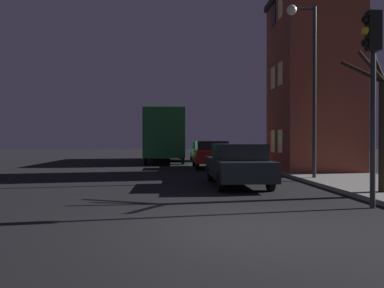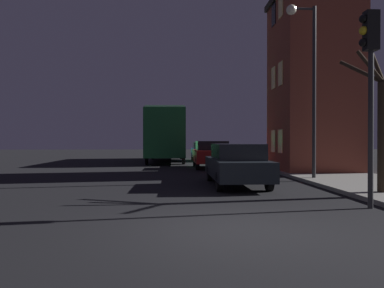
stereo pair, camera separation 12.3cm
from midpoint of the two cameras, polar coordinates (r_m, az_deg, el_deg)
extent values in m
plane|color=black|center=(6.82, 6.67, -12.63)|extent=(120.00, 120.00, 0.00)
cube|color=brown|center=(19.49, 17.76, 8.63)|extent=(3.57, 4.01, 8.38)
cube|color=#F2D172|center=(18.12, 13.11, 0.41)|extent=(0.03, 0.70, 1.10)
cube|color=#F2D172|center=(19.32, 12.07, 0.42)|extent=(0.03, 0.70, 1.10)
cube|color=#F2D172|center=(18.39, 13.13, 10.39)|extent=(0.03, 0.70, 1.10)
cube|color=#F2D172|center=(19.58, 12.08, 9.79)|extent=(0.03, 0.70, 1.10)
cube|color=#F2D172|center=(19.20, 13.15, 19.80)|extent=(0.03, 0.70, 1.10)
cube|color=black|center=(20.34, 12.10, 18.69)|extent=(0.03, 0.70, 1.10)
cylinder|color=#28282B|center=(15.30, 17.94, 7.51)|extent=(0.14, 0.14, 6.60)
cylinder|color=#28282B|center=(15.86, 16.36, 19.14)|extent=(0.90, 0.09, 0.09)
sphere|color=#F4EAC6|center=(15.71, 14.73, 19.14)|extent=(0.39, 0.39, 0.39)
cylinder|color=#28282B|center=(9.50, 25.52, 1.99)|extent=(0.12, 0.12, 3.61)
cube|color=black|center=(9.82, 25.57, 15.26)|extent=(0.30, 0.24, 0.90)
sphere|color=black|center=(9.81, 24.61, 16.91)|extent=(0.20, 0.20, 0.20)
sphere|color=yellow|center=(9.74, 24.61, 15.39)|extent=(0.20, 0.20, 0.20)
sphere|color=black|center=(9.67, 24.60, 13.84)|extent=(0.20, 0.20, 0.20)
cylinder|color=#2D2319|center=(11.68, 26.95, 0.93)|extent=(0.28, 0.28, 3.05)
cylinder|color=#2D2319|center=(12.17, 24.22, 9.97)|extent=(0.82, 1.22, 0.88)
cylinder|color=#2D2319|center=(11.77, 25.39, 10.57)|extent=(0.76, 0.28, 0.95)
cylinder|color=#2D2319|center=(12.13, 26.27, 10.38)|extent=(0.13, 0.72, 1.00)
cube|color=#1E6B33|center=(27.99, -4.24, 1.52)|extent=(2.59, 10.56, 3.13)
cube|color=black|center=(28.01, -4.24, 2.67)|extent=(2.61, 9.71, 1.13)
cube|color=#B2B2B2|center=(28.07, -4.24, 4.84)|extent=(2.46, 10.03, 0.12)
cylinder|color=black|center=(31.44, -1.93, -1.44)|extent=(0.18, 0.96, 0.96)
cylinder|color=black|center=(31.48, -6.33, -1.45)|extent=(0.18, 0.96, 0.96)
cylinder|color=black|center=(24.59, -1.55, -1.99)|extent=(0.18, 0.96, 0.96)
cylinder|color=black|center=(24.63, -7.18, -1.99)|extent=(0.18, 0.96, 0.96)
cube|color=black|center=(13.09, 6.57, -3.62)|extent=(1.72, 4.72, 0.62)
cube|color=black|center=(12.83, 6.76, -1.15)|extent=(1.52, 2.46, 0.52)
cylinder|color=black|center=(14.76, 8.51, -4.36)|extent=(0.18, 0.60, 0.60)
cylinder|color=black|center=(14.52, 2.52, -4.43)|extent=(0.18, 0.60, 0.60)
cylinder|color=black|center=(11.78, 11.58, -5.59)|extent=(0.18, 0.60, 0.60)
cylinder|color=black|center=(11.49, 4.07, -5.74)|extent=(0.18, 0.60, 0.60)
cube|color=#B21E19|center=(21.14, 2.70, -1.83)|extent=(1.90, 3.94, 0.68)
cube|color=black|center=(20.93, 2.76, -0.24)|extent=(1.67, 2.05, 0.50)
cylinder|color=black|center=(22.53, 4.53, -2.56)|extent=(0.18, 0.69, 0.69)
cylinder|color=black|center=(22.36, 0.17, -2.58)|extent=(0.18, 0.69, 0.69)
cylinder|color=black|center=(20.00, 5.53, -2.95)|extent=(0.18, 0.69, 0.69)
cylinder|color=black|center=(19.81, 0.61, -2.98)|extent=(0.18, 0.69, 0.69)
cube|color=navy|center=(28.79, 1.46, -1.34)|extent=(1.73, 3.86, 0.65)
cube|color=black|center=(28.58, 1.49, -0.22)|extent=(1.53, 2.01, 0.48)
cylinder|color=black|center=(30.12, 2.74, -1.88)|extent=(0.18, 0.60, 0.60)
cylinder|color=black|center=(30.00, -0.22, -1.89)|extent=(0.18, 0.60, 0.60)
cylinder|color=black|center=(27.63, 3.28, -2.09)|extent=(0.18, 0.60, 0.60)
cylinder|color=black|center=(27.50, 0.06, -2.10)|extent=(0.18, 0.60, 0.60)
camera|label=1|loc=(0.06, -90.20, 0.00)|focal=35.00mm
camera|label=2|loc=(0.06, 89.80, 0.00)|focal=35.00mm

